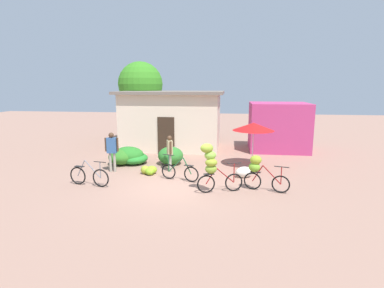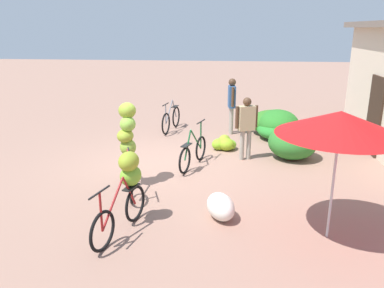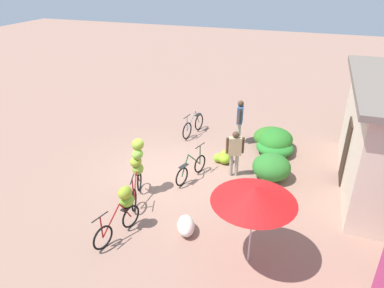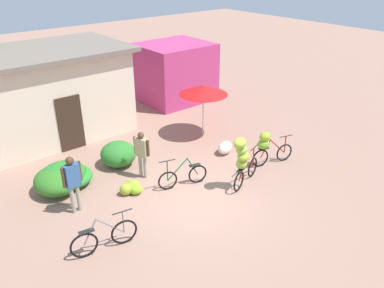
{
  "view_description": "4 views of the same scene",
  "coord_description": "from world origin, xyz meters",
  "px_view_note": "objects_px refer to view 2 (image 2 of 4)",
  "views": [
    {
      "loc": [
        1.92,
        -10.47,
        3.63
      ],
      "look_at": [
        0.36,
        1.62,
        1.29
      ],
      "focal_mm": 28.41,
      "sensor_mm": 36.0,
      "label": 1
    },
    {
      "loc": [
        8.41,
        1.61,
        3.15
      ],
      "look_at": [
        0.64,
        0.77,
        0.75
      ],
      "focal_mm": 35.45,
      "sensor_mm": 36.0,
      "label": 2
    },
    {
      "loc": [
        9.19,
        3.97,
        6.14
      ],
      "look_at": [
        -0.14,
        0.7,
        1.16
      ],
      "focal_mm": 33.37,
      "sensor_mm": 36.0,
      "label": 3
    },
    {
      "loc": [
        -6.22,
        -7.23,
        6.45
      ],
      "look_at": [
        0.48,
        0.87,
        1.23
      ],
      "focal_mm": 36.24,
      "sensor_mm": 36.0,
      "label": 4
    }
  ],
  "objects_px": {
    "bicycle_center_loaded": "(128,139)",
    "person_vendor": "(246,122)",
    "produce_sack": "(221,206)",
    "bicycle_by_shop": "(127,184)",
    "banana_pile_on_ground": "(225,144)",
    "bicycle_leftmost": "(171,119)",
    "bicycle_near_pile": "(193,152)",
    "person_bystander": "(232,100)",
    "market_umbrella": "(340,123)"
  },
  "relations": [
    {
      "from": "banana_pile_on_ground",
      "to": "person_bystander",
      "type": "bearing_deg",
      "value": 174.94
    },
    {
      "from": "bicycle_leftmost",
      "to": "bicycle_center_loaded",
      "type": "bearing_deg",
      "value": -1.76
    },
    {
      "from": "banana_pile_on_ground",
      "to": "person_bystander",
      "type": "xyz_separation_m",
      "value": [
        -1.65,
        0.15,
        0.88
      ]
    },
    {
      "from": "person_vendor",
      "to": "person_bystander",
      "type": "xyz_separation_m",
      "value": [
        -2.42,
        -0.38,
        0.09
      ]
    },
    {
      "from": "bicycle_center_loaded",
      "to": "produce_sack",
      "type": "height_order",
      "value": "bicycle_center_loaded"
    },
    {
      "from": "bicycle_center_loaded",
      "to": "produce_sack",
      "type": "distance_m",
      "value": 2.4
    },
    {
      "from": "bicycle_leftmost",
      "to": "banana_pile_on_ground",
      "type": "bearing_deg",
      "value": 44.36
    },
    {
      "from": "person_bystander",
      "to": "bicycle_leftmost",
      "type": "bearing_deg",
      "value": -94.22
    },
    {
      "from": "bicycle_by_shop",
      "to": "banana_pile_on_ground",
      "type": "height_order",
      "value": "bicycle_by_shop"
    },
    {
      "from": "bicycle_center_loaded",
      "to": "banana_pile_on_ground",
      "type": "bearing_deg",
      "value": 145.21
    },
    {
      "from": "produce_sack",
      "to": "person_bystander",
      "type": "distance_m",
      "value": 5.62
    },
    {
      "from": "bicycle_leftmost",
      "to": "banana_pile_on_ground",
      "type": "height_order",
      "value": "bicycle_leftmost"
    },
    {
      "from": "bicycle_near_pile",
      "to": "banana_pile_on_ground",
      "type": "height_order",
      "value": "bicycle_near_pile"
    },
    {
      "from": "market_umbrella",
      "to": "person_bystander",
      "type": "xyz_separation_m",
      "value": [
        -5.98,
        -1.58,
        -0.8
      ]
    },
    {
      "from": "bicycle_leftmost",
      "to": "bicycle_center_loaded",
      "type": "xyz_separation_m",
      "value": [
        4.52,
        -0.14,
        0.66
      ]
    },
    {
      "from": "banana_pile_on_ground",
      "to": "bicycle_leftmost",
      "type": "bearing_deg",
      "value": -135.64
    },
    {
      "from": "market_umbrella",
      "to": "produce_sack",
      "type": "bearing_deg",
      "value": -104.02
    },
    {
      "from": "person_vendor",
      "to": "bicycle_center_loaded",
      "type": "bearing_deg",
      "value": -51.03
    },
    {
      "from": "bicycle_by_shop",
      "to": "produce_sack",
      "type": "bearing_deg",
      "value": 105.97
    },
    {
      "from": "person_vendor",
      "to": "person_bystander",
      "type": "height_order",
      "value": "person_bystander"
    },
    {
      "from": "bicycle_near_pile",
      "to": "banana_pile_on_ground",
      "type": "xyz_separation_m",
      "value": [
        -1.4,
        0.71,
        -0.18
      ]
    },
    {
      "from": "market_umbrella",
      "to": "bicycle_by_shop",
      "type": "height_order",
      "value": "market_umbrella"
    },
    {
      "from": "person_vendor",
      "to": "bicycle_leftmost",
      "type": "bearing_deg",
      "value": -138.36
    },
    {
      "from": "person_vendor",
      "to": "market_umbrella",
      "type": "bearing_deg",
      "value": 18.61
    },
    {
      "from": "bicycle_near_pile",
      "to": "person_bystander",
      "type": "bearing_deg",
      "value": 164.37
    },
    {
      "from": "bicycle_by_shop",
      "to": "person_vendor",
      "type": "distance_m",
      "value": 4.1
    },
    {
      "from": "produce_sack",
      "to": "person_vendor",
      "type": "relative_size",
      "value": 0.45
    },
    {
      "from": "market_umbrella",
      "to": "bicycle_leftmost",
      "type": "xyz_separation_m",
      "value": [
        -6.12,
        -3.48,
        -1.47
      ]
    },
    {
      "from": "person_vendor",
      "to": "person_bystander",
      "type": "distance_m",
      "value": 2.45
    },
    {
      "from": "person_bystander",
      "to": "bicycle_near_pile",
      "type": "bearing_deg",
      "value": -15.63
    },
    {
      "from": "market_umbrella",
      "to": "banana_pile_on_ground",
      "type": "relative_size",
      "value": 2.47
    },
    {
      "from": "bicycle_near_pile",
      "to": "bicycle_by_shop",
      "type": "distance_m",
      "value": 3.06
    },
    {
      "from": "bicycle_center_loaded",
      "to": "bicycle_near_pile",
      "type": "bearing_deg",
      "value": 138.1
    },
    {
      "from": "person_vendor",
      "to": "bicycle_by_shop",
      "type": "bearing_deg",
      "value": -29.26
    },
    {
      "from": "person_bystander",
      "to": "market_umbrella",
      "type": "bearing_deg",
      "value": 14.76
    },
    {
      "from": "produce_sack",
      "to": "person_bystander",
      "type": "xyz_separation_m",
      "value": [
        -5.56,
        0.12,
        0.82
      ]
    },
    {
      "from": "bicycle_near_pile",
      "to": "bicycle_by_shop",
      "type": "bearing_deg",
      "value": -14.65
    },
    {
      "from": "bicycle_leftmost",
      "to": "person_bystander",
      "type": "xyz_separation_m",
      "value": [
        0.14,
        1.9,
        0.68
      ]
    },
    {
      "from": "bicycle_by_shop",
      "to": "person_bystander",
      "type": "bearing_deg",
      "value": 164.85
    },
    {
      "from": "market_umbrella",
      "to": "bicycle_near_pile",
      "type": "height_order",
      "value": "market_umbrella"
    },
    {
      "from": "banana_pile_on_ground",
      "to": "person_bystander",
      "type": "relative_size",
      "value": 0.48
    },
    {
      "from": "bicycle_near_pile",
      "to": "banana_pile_on_ground",
      "type": "bearing_deg",
      "value": 153.22
    },
    {
      "from": "produce_sack",
      "to": "person_bystander",
      "type": "relative_size",
      "value": 0.41
    },
    {
      "from": "bicycle_leftmost",
      "to": "bicycle_by_shop",
      "type": "height_order",
      "value": "bicycle_by_shop"
    },
    {
      "from": "bicycle_near_pile",
      "to": "bicycle_center_loaded",
      "type": "distance_m",
      "value": 1.9
    },
    {
      "from": "market_umbrella",
      "to": "bicycle_near_pile",
      "type": "distance_m",
      "value": 4.09
    },
    {
      "from": "bicycle_leftmost",
      "to": "bicycle_near_pile",
      "type": "distance_m",
      "value": 3.36
    },
    {
      "from": "bicycle_center_loaded",
      "to": "person_vendor",
      "type": "xyz_separation_m",
      "value": [
        -1.95,
        2.42,
        -0.08
      ]
    },
    {
      "from": "bicycle_center_loaded",
      "to": "person_vendor",
      "type": "height_order",
      "value": "bicycle_center_loaded"
    },
    {
      "from": "bicycle_center_loaded",
      "to": "person_vendor",
      "type": "bearing_deg",
      "value": 128.97
    }
  ]
}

